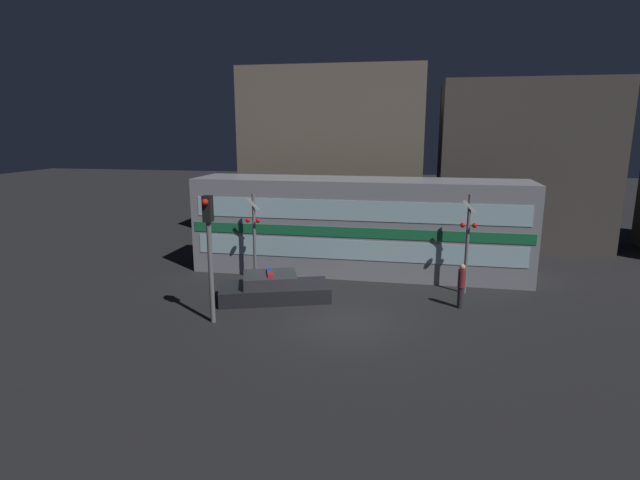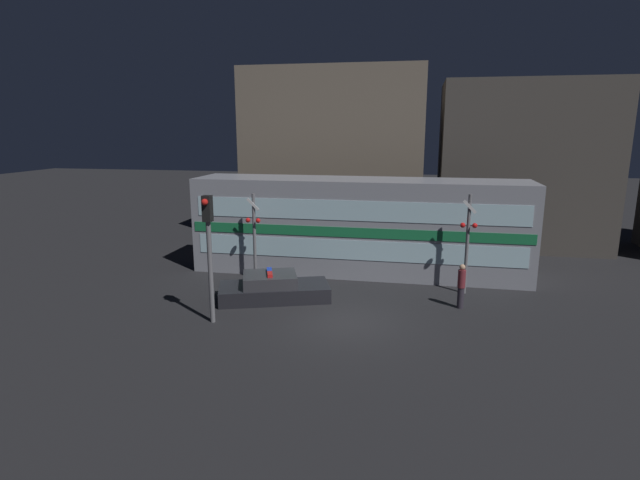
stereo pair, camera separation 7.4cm
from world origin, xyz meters
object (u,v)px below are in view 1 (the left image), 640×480
Objects in this scene: police_car at (273,289)px; traffic_light_corner at (209,243)px; train at (359,226)px; pedestrian at (461,286)px; crossing_signal_near at (467,240)px.

traffic_light_corner is (-1.44, -2.80, 2.47)m from police_car.
police_car is at bearing -121.89° from train.
train is 8.65m from traffic_light_corner.
pedestrian is at bearing -43.44° from train.
police_car is (-2.90, -4.66, -1.80)m from train.
crossing_signal_near reaches higher than pedestrian.
crossing_signal_near is (7.68, 2.27, 1.85)m from police_car.
police_car is 3.99m from traffic_light_corner.
train reaches higher than police_car.
traffic_light_corner is (-9.11, -5.07, 0.61)m from crossing_signal_near.
police_car is at bearing -176.78° from pedestrian.
crossing_signal_near reaches higher than police_car.
crossing_signal_near is at bearing -26.49° from train.
police_car is 2.72× the size of pedestrian.
train is 5.77m from police_car.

